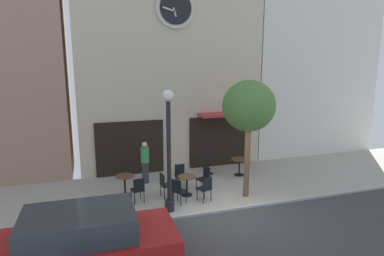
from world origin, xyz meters
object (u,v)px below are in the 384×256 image
(cafe_chair_left_end, at_px, (206,187))
(street_tree, at_px, (249,107))
(cafe_table_center_left, at_px, (239,164))
(cafe_chair_mid_row, at_px, (204,177))
(cafe_table_center_right, at_px, (208,162))
(cafe_chair_corner, at_px, (138,188))
(cafe_chair_curbside, at_px, (180,174))
(parked_car_red, at_px, (81,245))
(cafe_table_leftmost, at_px, (125,182))
(cafe_chair_right_end, at_px, (165,183))
(cafe_chair_outer, at_px, (178,189))
(pedestrian_green, at_px, (145,162))
(street_lamp, at_px, (169,151))
(cafe_table_center, at_px, (187,182))

(cafe_chair_left_end, bearing_deg, street_tree, 0.20)
(street_tree, relative_size, cafe_table_center_left, 5.68)
(street_tree, height_order, cafe_chair_mid_row, street_tree)
(cafe_table_center_left, distance_m, cafe_chair_mid_row, 2.25)
(cafe_table_center_right, distance_m, cafe_chair_corner, 3.89)
(cafe_chair_corner, relative_size, cafe_chair_curbside, 1.00)
(parked_car_red, bearing_deg, cafe_chair_corner, 62.92)
(cafe_table_leftmost, relative_size, cafe_chair_right_end, 0.83)
(street_tree, height_order, cafe_table_center_left, street_tree)
(cafe_chair_curbside, bearing_deg, cafe_chair_outer, -108.73)
(cafe_table_center_right, distance_m, parked_car_red, 7.56)
(cafe_chair_corner, xyz_separation_m, cafe_chair_curbside, (1.75, 0.93, 0.00))
(cafe_chair_right_end, relative_size, cafe_chair_mid_row, 1.00)
(cafe_chair_left_end, relative_size, pedestrian_green, 0.54)
(cafe_chair_outer, bearing_deg, cafe_chair_corner, 158.62)
(street_lamp, xyz_separation_m, cafe_table_center_left, (3.63, 2.40, -1.48))
(street_tree, bearing_deg, cafe_table_center_left, 70.65)
(cafe_chair_left_end, relative_size, parked_car_red, 0.21)
(cafe_table_leftmost, xyz_separation_m, cafe_table_center, (2.13, -0.66, -0.02))
(cafe_table_leftmost, xyz_separation_m, parked_car_red, (-1.44, -4.32, 0.25))
(cafe_chair_right_end, relative_size, cafe_chair_outer, 1.00)
(cafe_table_center, distance_m, cafe_chair_left_end, 0.85)
(street_lamp, xyz_separation_m, cafe_chair_right_end, (0.09, 1.07, -1.47))
(cafe_chair_corner, height_order, cafe_chair_left_end, same)
(cafe_table_leftmost, relative_size, cafe_table_center, 1.03)
(cafe_table_center_left, distance_m, cafe_chair_right_end, 3.78)
(street_tree, relative_size, pedestrian_green, 2.48)
(cafe_table_center_right, relative_size, cafe_chair_corner, 0.85)
(street_lamp, distance_m, cafe_table_center_right, 4.09)
(cafe_chair_left_end, xyz_separation_m, parked_car_red, (-4.03, -2.94, 0.23))
(cafe_chair_corner, distance_m, pedestrian_green, 1.96)
(cafe_chair_corner, distance_m, cafe_chair_right_end, 0.98)
(cafe_chair_left_end, bearing_deg, cafe_chair_mid_row, 72.39)
(cafe_table_leftmost, height_order, cafe_chair_curbside, cafe_chair_curbside)
(cafe_table_leftmost, relative_size, cafe_chair_mid_row, 0.83)
(street_tree, height_order, cafe_chair_corner, street_tree)
(cafe_chair_mid_row, distance_m, cafe_chair_curbside, 0.95)
(street_lamp, height_order, parked_car_red, street_lamp)
(cafe_table_leftmost, distance_m, cafe_table_center_left, 4.92)
(cafe_chair_curbside, distance_m, cafe_chair_left_end, 1.58)
(parked_car_red, bearing_deg, cafe_chair_mid_row, 42.11)
(cafe_table_leftmost, distance_m, cafe_chair_left_end, 2.93)
(cafe_table_center_left, height_order, cafe_chair_outer, cafe_chair_outer)
(cafe_table_center_right, bearing_deg, cafe_chair_outer, -128.86)
(cafe_table_center, relative_size, pedestrian_green, 0.43)
(cafe_chair_outer, bearing_deg, street_lamp, -134.33)
(cafe_chair_right_end, distance_m, parked_car_red, 4.62)
(street_lamp, relative_size, pedestrian_green, 2.35)
(cafe_chair_mid_row, bearing_deg, cafe_chair_corner, -171.00)
(street_lamp, relative_size, cafe_chair_mid_row, 4.36)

